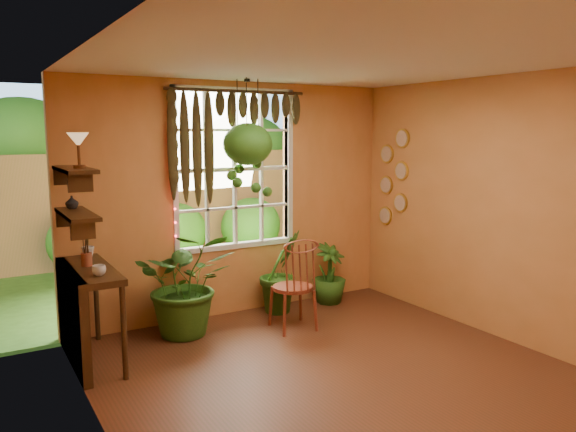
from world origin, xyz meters
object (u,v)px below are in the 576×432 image
counter_ledge (78,306)px  potted_plant_mid (281,271)px  windsor_chair (294,299)px  potted_plant_left (187,283)px  hanging_basket (248,150)px

counter_ledge → potted_plant_mid: 2.39m
windsor_chair → counter_ledge: bearing=180.0°
potted_plant_left → potted_plant_mid: 1.25m
windsor_chair → potted_plant_mid: size_ratio=1.19×
counter_ledge → potted_plant_left: bearing=11.1°
potted_plant_mid → windsor_chair: bearing=-106.9°
potted_plant_left → windsor_chair: bearing=-22.6°
counter_ledge → hanging_basket: size_ratio=0.92×
potted_plant_left → potted_plant_mid: size_ratio=1.15×
counter_ledge → windsor_chair: (2.18, -0.21, -0.21)m
windsor_chair → potted_plant_mid: (0.18, 0.60, 0.15)m
potted_plant_left → counter_ledge: bearing=-168.9°
windsor_chair → potted_plant_left: 1.16m
potted_plant_mid → hanging_basket: 1.52m
windsor_chair → potted_plant_left: (-1.05, 0.44, 0.22)m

